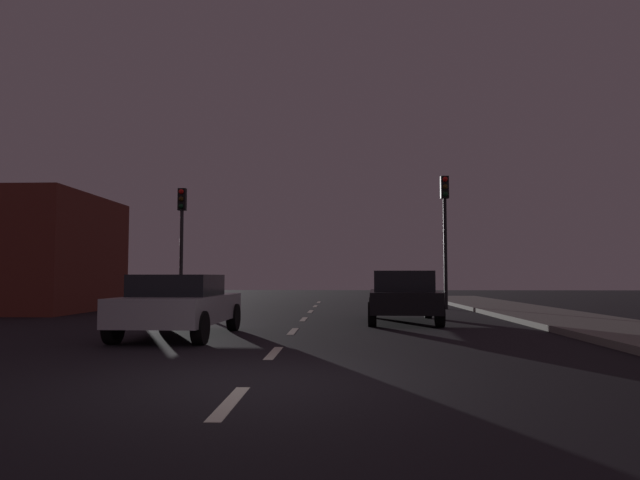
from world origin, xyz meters
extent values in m
plane|color=black|center=(0.00, 7.00, 0.00)|extent=(80.00, 80.00, 0.00)
cube|color=gray|center=(7.50, 7.00, 0.07)|extent=(3.00, 40.00, 0.15)
cube|color=silver|center=(0.00, -1.20, 0.00)|extent=(0.16, 1.60, 0.01)
cube|color=silver|center=(0.00, 2.60, 0.00)|extent=(0.16, 1.60, 0.01)
cube|color=silver|center=(0.00, 6.40, 0.00)|extent=(0.16, 1.60, 0.01)
cube|color=silver|center=(0.00, 10.20, 0.00)|extent=(0.16, 1.60, 0.01)
cube|color=silver|center=(0.00, 14.00, 0.00)|extent=(0.16, 1.60, 0.01)
cube|color=silver|center=(0.00, 17.80, 0.00)|extent=(0.16, 1.60, 0.01)
cube|color=silver|center=(0.00, 21.60, 0.00)|extent=(0.16, 1.60, 0.01)
cylinder|color=#2D2D30|center=(-5.33, 15.69, 2.44)|extent=(0.14, 0.14, 4.87)
cube|color=black|center=(-5.33, 15.69, 4.42)|extent=(0.32, 0.24, 0.90)
sphere|color=red|center=(-5.33, 15.53, 4.72)|extent=(0.20, 0.20, 0.20)
sphere|color=#3F2D0C|center=(-5.33, 15.53, 4.42)|extent=(0.20, 0.20, 0.20)
sphere|color=#0C3319|center=(-5.33, 15.53, 4.12)|extent=(0.20, 0.20, 0.20)
cylinder|color=black|center=(5.28, 15.69, 2.66)|extent=(0.14, 0.14, 5.31)
cube|color=black|center=(5.28, 15.69, 4.86)|extent=(0.32, 0.24, 0.90)
sphere|color=red|center=(5.28, 15.53, 5.16)|extent=(0.20, 0.20, 0.20)
sphere|color=#3F2D0C|center=(5.28, 15.53, 4.86)|extent=(0.20, 0.20, 0.20)
sphere|color=#0C3319|center=(5.28, 15.53, 4.56)|extent=(0.20, 0.20, 0.20)
cube|color=black|center=(2.89, 9.28, 0.60)|extent=(2.08, 4.43, 0.57)
cube|color=black|center=(2.88, 9.06, 1.17)|extent=(1.73, 2.04, 0.56)
cylinder|color=black|center=(2.13, 10.94, 0.32)|extent=(0.26, 0.65, 0.64)
cylinder|color=black|center=(3.84, 10.84, 0.32)|extent=(0.26, 0.65, 0.64)
cylinder|color=black|center=(1.94, 7.71, 0.32)|extent=(0.26, 0.65, 0.64)
cylinder|color=black|center=(3.65, 7.61, 0.32)|extent=(0.26, 0.65, 0.64)
cube|color=silver|center=(-2.34, 5.16, 0.60)|extent=(1.94, 4.03, 0.56)
cube|color=black|center=(-2.35, 4.96, 1.11)|extent=(1.65, 1.84, 0.45)
cylinder|color=black|center=(-3.15, 6.62, 0.32)|extent=(0.24, 0.65, 0.64)
cylinder|color=black|center=(-1.45, 6.57, 0.32)|extent=(0.24, 0.65, 0.64)
cylinder|color=black|center=(-3.24, 3.74, 0.32)|extent=(0.24, 0.65, 0.64)
cylinder|color=black|center=(-1.54, 3.69, 0.32)|extent=(0.24, 0.65, 0.64)
cube|color=maroon|center=(-10.13, 13.85, 2.16)|extent=(4.25, 6.28, 4.31)
camera|label=1|loc=(1.15, -7.10, 1.30)|focal=31.99mm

